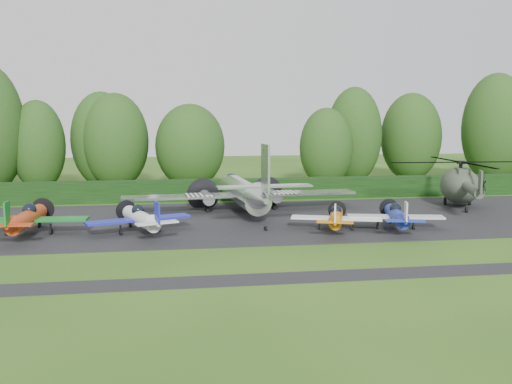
{
  "coord_description": "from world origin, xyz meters",
  "views": [
    {
      "loc": [
        -4.7,
        -33.18,
        8.14
      ],
      "look_at": [
        1.61,
        7.92,
        2.5
      ],
      "focal_mm": 40.0,
      "sensor_mm": 36.0,
      "label": 1
    }
  ],
  "objects": [
    {
      "name": "ground",
      "position": [
        0.0,
        0.0,
        0.0
      ],
      "size": [
        160.0,
        160.0,
        0.0
      ],
      "primitive_type": "plane",
      "color": "#244914",
      "rests_on": "ground"
    },
    {
      "name": "apron",
      "position": [
        0.0,
        10.0,
        0.0
      ],
      "size": [
        70.0,
        18.0,
        0.01
      ],
      "primitive_type": "cube",
      "color": "black",
      "rests_on": "ground"
    },
    {
      "name": "taxiway_verge",
      "position": [
        0.0,
        -6.0,
        0.0
      ],
      "size": [
        70.0,
        2.0,
        0.0
      ],
      "primitive_type": "cube",
      "color": "black",
      "rests_on": "ground"
    },
    {
      "name": "hedgerow",
      "position": [
        0.0,
        21.0,
        0.0
      ],
      "size": [
        90.0,
        1.6,
        2.0
      ],
      "primitive_type": "cube",
      "color": "black",
      "rests_on": "ground"
    },
    {
      "name": "transport_plane",
      "position": [
        1.38,
        12.92,
        1.77
      ],
      "size": [
        19.85,
        15.22,
        6.36
      ],
      "rotation": [
        0.0,
        0.0,
        -0.08
      ],
      "color": "silver",
      "rests_on": "ground"
    },
    {
      "name": "light_plane_red",
      "position": [
        -14.21,
        6.4,
        1.25
      ],
      "size": [
        7.81,
        8.21,
        3.0
      ],
      "rotation": [
        0.0,
        0.0,
        0.06
      ],
      "color": "#A7300F",
      "rests_on": "ground"
    },
    {
      "name": "light_plane_white",
      "position": [
        -6.66,
        5.86,
        1.16
      ],
      "size": [
        7.23,
        7.6,
        2.78
      ],
      "rotation": [
        0.0,
        0.0,
        -0.34
      ],
      "color": "silver",
      "rests_on": "ground"
    },
    {
      "name": "light_plane_orange",
      "position": [
        6.84,
        4.93,
        1.02
      ],
      "size": [
        6.35,
        6.67,
        2.44
      ],
      "rotation": [
        0.0,
        0.0,
        0.31
      ],
      "color": "#C36D0B",
      "rests_on": "ground"
    },
    {
      "name": "light_plane_blue",
      "position": [
        11.14,
        4.51,
        1.08
      ],
      "size": [
        6.77,
        7.12,
        2.6
      ],
      "rotation": [
        0.0,
        0.0,
        0.22
      ],
      "color": "#192A97",
      "rests_on": "ground"
    },
    {
      "name": "helicopter",
      "position": [
        20.82,
        13.59,
        2.21
      ],
      "size": [
        12.77,
        14.96,
        4.11
      ],
      "rotation": [
        0.0,
        0.0,
        0.32
      ],
      "color": "#303B2D",
      "rests_on": "ground"
    },
    {
      "name": "sign_board",
      "position": [
        28.94,
        20.5,
        1.14
      ],
      "size": [
        2.99,
        0.11,
        1.68
      ],
      "rotation": [
        0.0,
        0.0,
        0.06
      ],
      "color": "#3F3326",
      "rests_on": "ground"
    },
    {
      "name": "tree_0",
      "position": [
        -18.47,
        30.57,
        4.85
      ],
      "size": [
        5.67,
        5.67,
        9.73
      ],
      "color": "black",
      "rests_on": "ground"
    },
    {
      "name": "tree_2",
      "position": [
        -2.32,
        30.58,
        4.68
      ],
      "size": [
        7.7,
        7.7,
        9.37
      ],
      "color": "black",
      "rests_on": "ground"
    },
    {
      "name": "tree_4",
      "position": [
        17.18,
        32.36,
        5.71
      ],
      "size": [
        6.58,
        6.58,
        11.45
      ],
      "color": "black",
      "rests_on": "ground"
    },
    {
      "name": "tree_5",
      "position": [
        33.75,
        29.76,
        6.52
      ],
      "size": [
        7.71,
        7.71,
        13.07
      ],
      "color": "black",
      "rests_on": "ground"
    },
    {
      "name": "tree_6",
      "position": [
        -10.44,
        31.33,
        5.26
      ],
      "size": [
        7.18,
        7.18,
        10.55
      ],
      "color": "black",
      "rests_on": "ground"
    },
    {
      "name": "tree_9",
      "position": [
        12.88,
        29.17,
        4.46
      ],
      "size": [
        5.99,
        5.99,
        8.96
      ],
      "color": "black",
      "rests_on": "ground"
    },
    {
      "name": "tree_10",
      "position": [
        25.06,
        33.96,
        5.41
      ],
      "size": [
        7.41,
        7.41,
        10.84
      ],
      "color": "black",
      "rests_on": "ground"
    },
    {
      "name": "tree_11",
      "position": [
        -12.09,
        32.92,
        5.36
      ],
      "size": [
        6.86,
        6.86,
        10.74
      ],
      "color": "black",
      "rests_on": "ground"
    }
  ]
}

